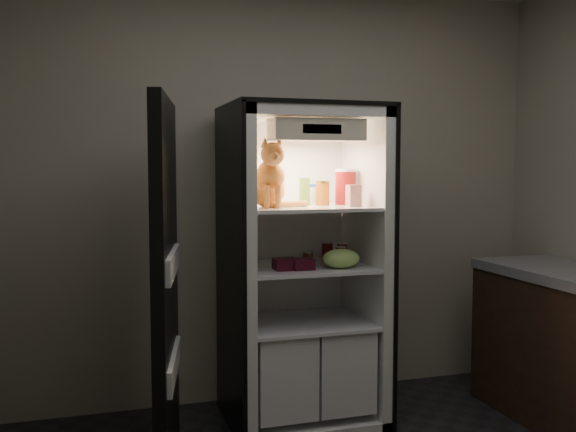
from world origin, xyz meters
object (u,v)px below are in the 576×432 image
object	(u,v)px
berry_box_left	(285,264)
salsa_jar	(323,193)
soda_can_a	(327,252)
soda_can_b	(342,253)
tabby_cat	(269,181)
condiment_jar	(308,258)
pepper_jar	(345,187)
cream_carton	(354,196)
refrigerator	(301,288)
grape_bag	(341,258)
berry_box_right	(302,264)
mayo_tub	(313,194)
parmesan_shaker	(305,191)
soda_can_c	(341,256)

from	to	relation	value
berry_box_left	salsa_jar	bearing A→B (deg)	27.33
soda_can_a	soda_can_b	bearing A→B (deg)	-36.73
salsa_jar	soda_can_a	bearing A→B (deg)	44.83
tabby_cat	soda_can_a	size ratio (longest dim) A/B	3.28
salsa_jar	condiment_jar	xyz separation A→B (m)	(-0.10, -0.02, -0.38)
pepper_jar	cream_carton	xyz separation A→B (m)	(-0.02, -0.18, -0.05)
refrigerator	berry_box_left	bearing A→B (deg)	-129.75
refrigerator	grape_bag	distance (m)	0.34
condiment_jar	grape_bag	size ratio (longest dim) A/B	0.37
salsa_jar	soda_can_a	xyz separation A→B (m)	(0.05, 0.05, -0.36)
pepper_jar	salsa_jar	bearing A→B (deg)	-166.48
cream_carton	berry_box_right	distance (m)	0.50
cream_carton	soda_can_a	size ratio (longest dim) A/B	1.03
soda_can_a	condiment_jar	bearing A→B (deg)	-155.62
refrigerator	mayo_tub	bearing A→B (deg)	38.05
refrigerator	soda_can_b	size ratio (longest dim) A/B	15.59
pepper_jar	berry_box_left	bearing A→B (deg)	-157.50
pepper_jar	berry_box_left	distance (m)	0.64
soda_can_b	cream_carton	bearing A→B (deg)	-84.90
salsa_jar	soda_can_b	xyz separation A→B (m)	(0.12, -0.01, -0.36)
soda_can_b	condiment_jar	bearing A→B (deg)	-177.14
parmesan_shaker	salsa_jar	xyz separation A→B (m)	(0.10, -0.02, -0.01)
tabby_cat	berry_box_left	bearing A→B (deg)	-38.40
soda_can_b	soda_can_c	xyz separation A→B (m)	(-0.05, -0.09, -0.00)
refrigerator	pepper_jar	distance (m)	0.67
refrigerator	soda_can_b	xyz separation A→B (m)	(0.25, -0.05, 0.21)
refrigerator	condiment_jar	size ratio (longest dim) A/B	23.07
pepper_jar	soda_can_a	size ratio (longest dim) A/B	1.79
soda_can_a	berry_box_left	world-z (taller)	soda_can_a
tabby_cat	mayo_tub	size ratio (longest dim) A/B	3.20
salsa_jar	soda_can_c	distance (m)	0.39
refrigerator	berry_box_right	distance (m)	0.28
cream_carton	soda_can_a	distance (m)	0.41
cream_carton	berry_box_right	world-z (taller)	cream_carton
cream_carton	condiment_jar	size ratio (longest dim) A/B	1.51
refrigerator	tabby_cat	xyz separation A→B (m)	(-0.22, -0.11, 0.65)
tabby_cat	mayo_tub	distance (m)	0.39
parmesan_shaker	berry_box_right	world-z (taller)	parmesan_shaker
refrigerator	soda_can_b	world-z (taller)	refrigerator
soda_can_c	berry_box_left	xyz separation A→B (m)	(-0.35, -0.05, -0.02)
tabby_cat	salsa_jar	size ratio (longest dim) A/B	2.72
soda_can_b	soda_can_c	size ratio (longest dim) A/B	1.08
grape_bag	soda_can_b	bearing A→B (deg)	66.09
soda_can_a	grape_bag	xyz separation A→B (m)	(-0.00, -0.23, -0.01)
condiment_jar	berry_box_right	xyz separation A→B (m)	(-0.09, -0.15, -0.01)
refrigerator	tabby_cat	bearing A→B (deg)	-153.46
tabby_cat	cream_carton	bearing A→B (deg)	-2.97
tabby_cat	soda_can_a	bearing A→B (deg)	22.53
grape_bag	berry_box_right	distance (m)	0.23
refrigerator	tabby_cat	world-z (taller)	refrigerator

